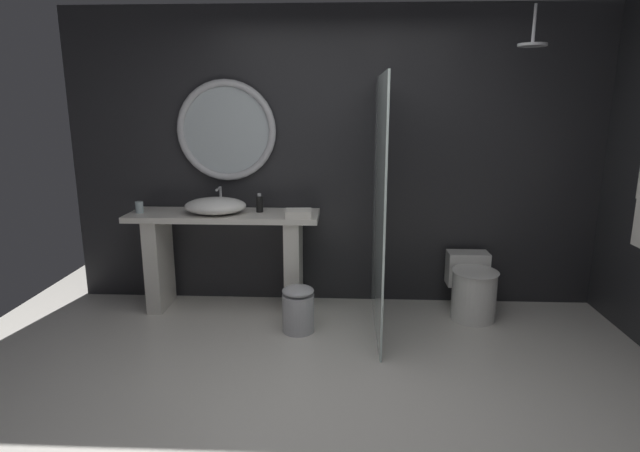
# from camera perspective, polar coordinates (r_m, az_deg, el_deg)

# --- Properties ---
(ground_plane) EXTENTS (5.76, 5.76, 0.00)m
(ground_plane) POSITION_cam_1_polar(r_m,az_deg,el_deg) (3.28, 1.39, -19.76)
(ground_plane) COLOR silver
(back_wall_panel) EXTENTS (4.80, 0.10, 2.60)m
(back_wall_panel) POSITION_cam_1_polar(r_m,az_deg,el_deg) (4.67, 2.05, 7.32)
(back_wall_panel) COLOR #232326
(back_wall_panel) RESTS_ON ground_plane
(vanity_counter) EXTENTS (1.64, 0.49, 0.87)m
(vanity_counter) POSITION_cam_1_polar(r_m,az_deg,el_deg) (4.63, -10.34, -2.52)
(vanity_counter) COLOR silver
(vanity_counter) RESTS_ON ground_plane
(vessel_sink) EXTENTS (0.52, 0.43, 0.20)m
(vessel_sink) POSITION_cam_1_polar(r_m,az_deg,el_deg) (4.51, -11.40, 2.20)
(vessel_sink) COLOR white
(vessel_sink) RESTS_ON vanity_counter
(tumbler_cup) EXTENTS (0.07, 0.07, 0.10)m
(tumbler_cup) POSITION_cam_1_polar(r_m,az_deg,el_deg) (4.72, -19.22, 1.96)
(tumbler_cup) COLOR silver
(tumbler_cup) RESTS_ON vanity_counter
(soap_dispenser) EXTENTS (0.06, 0.06, 0.16)m
(soap_dispenser) POSITION_cam_1_polar(r_m,az_deg,el_deg) (4.52, -6.66, 2.45)
(soap_dispenser) COLOR black
(soap_dispenser) RESTS_ON vanity_counter
(round_wall_mirror) EXTENTS (0.88, 0.06, 0.88)m
(round_wall_mirror) POSITION_cam_1_polar(r_m,az_deg,el_deg) (4.68, -10.24, 10.27)
(round_wall_mirror) COLOR #B7B7BC
(shower_glass_panel) EXTENTS (0.02, 1.23, 2.00)m
(shower_glass_panel) POSITION_cam_1_polar(r_m,az_deg,el_deg) (4.07, 6.48, 2.05)
(shower_glass_panel) COLOR silver
(shower_glass_panel) RESTS_ON ground_plane
(rain_shower_head) EXTENTS (0.22, 0.22, 0.30)m
(rain_shower_head) POSITION_cam_1_polar(r_m,az_deg,el_deg) (4.38, 22.31, 18.20)
(rain_shower_head) COLOR #B7B7BC
(toilet) EXTENTS (0.39, 0.59, 0.51)m
(toilet) POSITION_cam_1_polar(r_m,az_deg,el_deg) (4.66, 16.35, -6.47)
(toilet) COLOR white
(toilet) RESTS_ON ground_plane
(waste_bin) EXTENTS (0.26, 0.26, 0.38)m
(waste_bin) POSITION_cam_1_polar(r_m,az_deg,el_deg) (4.20, -2.41, -9.04)
(waste_bin) COLOR #B7B7BC
(waste_bin) RESTS_ON ground_plane
(folded_hand_towel) EXTENTS (0.23, 0.21, 0.06)m
(folded_hand_towel) POSITION_cam_1_polar(r_m,az_deg,el_deg) (4.30, -2.38, 1.39)
(folded_hand_towel) COLOR silver
(folded_hand_towel) RESTS_ON vanity_counter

